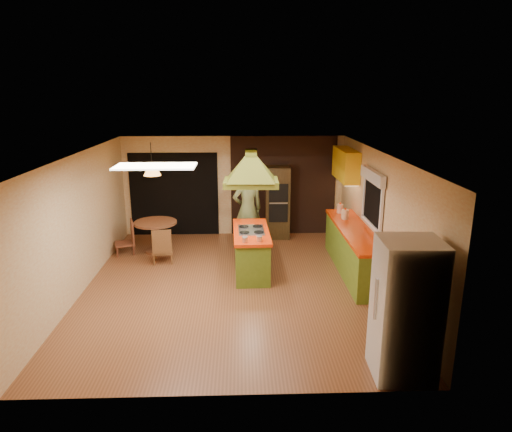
{
  "coord_description": "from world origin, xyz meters",
  "views": [
    {
      "loc": [
        0.18,
        -8.03,
        3.59
      ],
      "look_at": [
        0.48,
        0.77,
        1.15
      ],
      "focal_mm": 32.0,
      "sensor_mm": 36.0,
      "label": 1
    }
  ],
  "objects_px": {
    "kitchen_island": "(251,251)",
    "refrigerator": "(406,309)",
    "canister_large": "(340,209)",
    "wall_oven": "(277,202)",
    "dining_table": "(156,231)",
    "man": "(248,210)"
  },
  "relations": [
    {
      "from": "kitchen_island",
      "to": "wall_oven",
      "type": "relative_size",
      "value": 0.99
    },
    {
      "from": "kitchen_island",
      "to": "refrigerator",
      "type": "xyz_separation_m",
      "value": [
        1.87,
        -3.54,
        0.47
      ]
    },
    {
      "from": "man",
      "to": "canister_large",
      "type": "xyz_separation_m",
      "value": [
        2.07,
        -0.1,
        0.03
      ]
    },
    {
      "from": "wall_oven",
      "to": "canister_large",
      "type": "distance_m",
      "value": 1.75
    },
    {
      "from": "kitchen_island",
      "to": "wall_oven",
      "type": "xyz_separation_m",
      "value": [
        0.71,
        2.28,
        0.45
      ]
    },
    {
      "from": "wall_oven",
      "to": "dining_table",
      "type": "distance_m",
      "value": 3.05
    },
    {
      "from": "man",
      "to": "dining_table",
      "type": "distance_m",
      "value": 2.14
    },
    {
      "from": "man",
      "to": "canister_large",
      "type": "height_order",
      "value": "man"
    },
    {
      "from": "man",
      "to": "dining_table",
      "type": "relative_size",
      "value": 2.06
    },
    {
      "from": "kitchen_island",
      "to": "refrigerator",
      "type": "relative_size",
      "value": 0.97
    },
    {
      "from": "man",
      "to": "wall_oven",
      "type": "bearing_deg",
      "value": -149.67
    },
    {
      "from": "kitchen_island",
      "to": "canister_large",
      "type": "height_order",
      "value": "canister_large"
    },
    {
      "from": "refrigerator",
      "to": "dining_table",
      "type": "height_order",
      "value": "refrigerator"
    },
    {
      "from": "refrigerator",
      "to": "canister_large",
      "type": "bearing_deg",
      "value": 90.56
    },
    {
      "from": "refrigerator",
      "to": "wall_oven",
      "type": "distance_m",
      "value": 5.93
    },
    {
      "from": "man",
      "to": "wall_oven",
      "type": "relative_size",
      "value": 1.1
    },
    {
      "from": "man",
      "to": "canister_large",
      "type": "distance_m",
      "value": 2.08
    },
    {
      "from": "kitchen_island",
      "to": "refrigerator",
      "type": "height_order",
      "value": "refrigerator"
    },
    {
      "from": "kitchen_island",
      "to": "man",
      "type": "relative_size",
      "value": 0.9
    },
    {
      "from": "kitchen_island",
      "to": "canister_large",
      "type": "bearing_deg",
      "value": 27.76
    },
    {
      "from": "wall_oven",
      "to": "dining_table",
      "type": "xyz_separation_m",
      "value": [
        -2.85,
        -1.02,
        -0.39
      ]
    },
    {
      "from": "kitchen_island",
      "to": "canister_large",
      "type": "distance_m",
      "value": 2.39
    }
  ]
}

